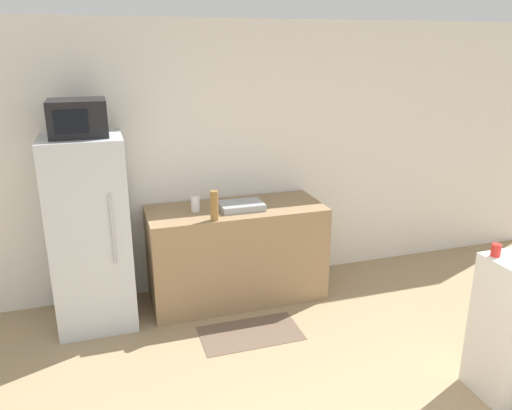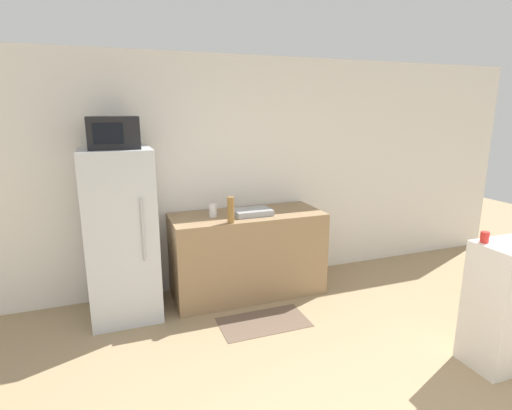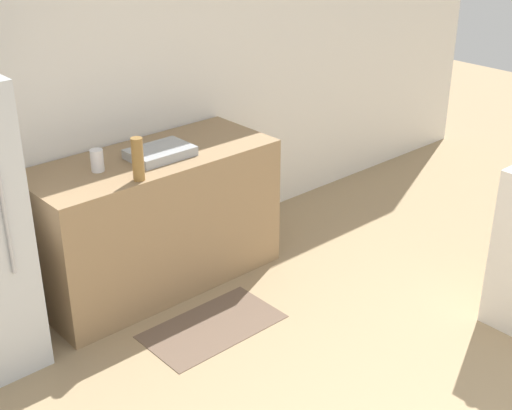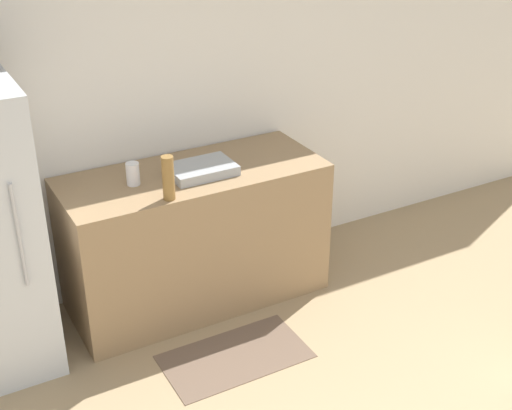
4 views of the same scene
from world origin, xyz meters
TOP-DOWN VIEW (x-y plane):
  - wall_back at (0.00, 3.30)m, footprint 8.00×0.06m
  - refrigerator at (-1.19, 2.87)m, footprint 0.65×0.66m
  - microwave at (-1.19, 2.87)m, footprint 0.45×0.42m
  - counter at (0.11, 2.91)m, footprint 1.65×0.68m
  - sink_basin at (0.15, 2.85)m, footprint 0.40×0.28m
  - bottle_tall at (-0.16, 2.63)m, footprint 0.07×0.07m
  - bottle_short at (-0.27, 2.91)m, footprint 0.08×0.08m
  - jar at (1.40, 1.08)m, footprint 0.06×0.06m
  - kitchen_rug at (0.04, 2.22)m, footprint 0.86×0.48m

SIDE VIEW (x-z plane):
  - kitchen_rug at x=0.04m, z-range 0.00..0.01m
  - counter at x=0.11m, z-range 0.00..0.92m
  - refrigerator at x=-1.19m, z-range 0.00..1.67m
  - sink_basin at x=0.15m, z-range 0.92..0.98m
  - bottle_short at x=-0.27m, z-range 0.92..1.06m
  - bottle_tall at x=-0.16m, z-range 0.92..1.18m
  - jar at x=1.40m, z-range 1.02..1.11m
  - wall_back at x=0.00m, z-range 0.00..2.60m
  - microwave at x=-1.19m, z-range 1.67..1.96m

